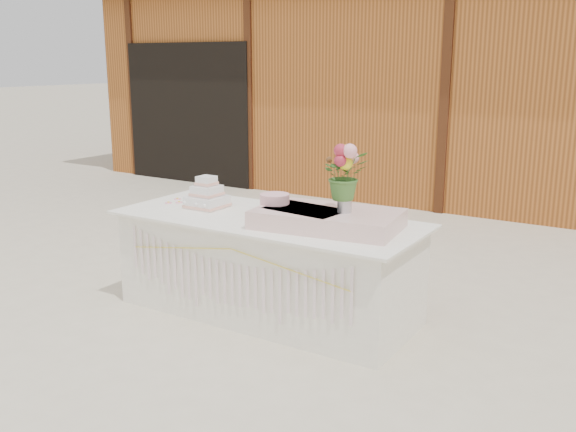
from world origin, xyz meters
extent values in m
plane|color=beige|center=(0.00, 0.00, 0.00)|extent=(80.00, 80.00, 0.00)
cube|color=#AB5E24|center=(0.00, 6.00, 1.50)|extent=(12.00, 4.00, 3.00)
cube|color=black|center=(-4.20, 3.98, 1.10)|extent=(2.40, 0.08, 2.20)
cube|color=white|center=(0.00, 0.00, 0.38)|extent=(2.28, 0.88, 0.75)
cube|color=white|center=(0.00, 0.00, 0.76)|extent=(2.40, 1.00, 0.02)
cube|color=white|center=(-0.60, 0.03, 0.82)|extent=(0.28, 0.28, 0.09)
cube|color=#FBB39E|center=(-0.60, 0.03, 0.79)|extent=(0.29, 0.29, 0.02)
cube|color=white|center=(-0.60, 0.03, 0.91)|extent=(0.20, 0.20, 0.09)
cube|color=#FBB39E|center=(-0.60, 0.03, 0.88)|extent=(0.21, 0.21, 0.02)
cube|color=white|center=(-0.60, 0.03, 0.99)|extent=(0.13, 0.13, 0.08)
cube|color=#FBB39E|center=(-0.60, 0.03, 0.97)|extent=(0.14, 0.14, 0.02)
cylinder|color=white|center=(0.10, -0.04, 0.78)|extent=(0.24, 0.24, 0.01)
cylinder|color=white|center=(0.10, -0.04, 0.81)|extent=(0.07, 0.07, 0.04)
cylinder|color=white|center=(0.10, -0.04, 0.84)|extent=(0.28, 0.28, 0.01)
cylinder|color=#ECAAB1|center=(0.10, -0.04, 0.91)|extent=(0.22, 0.22, 0.13)
cube|color=beige|center=(0.53, -0.02, 0.83)|extent=(1.08, 0.71, 0.13)
cylinder|color=#BCBCC1|center=(0.66, -0.01, 0.97)|extent=(0.10, 0.10, 0.14)
imported|color=#3F6E2C|center=(0.66, -0.01, 1.21)|extent=(0.41, 0.41, 0.35)
camera|label=1|loc=(2.64, -3.92, 1.94)|focal=40.00mm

